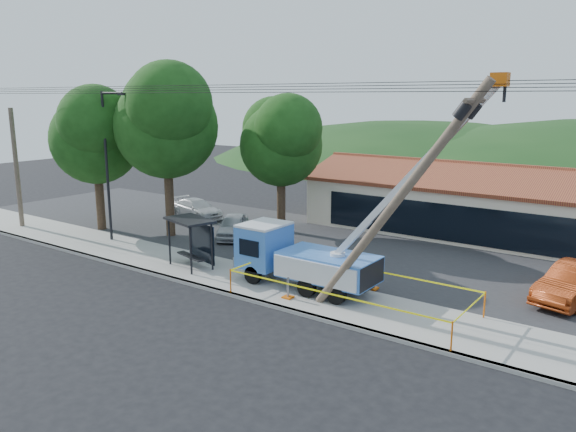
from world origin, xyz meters
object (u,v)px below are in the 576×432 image
(utility_truck, at_px, (304,255))
(bus_shelter, at_px, (193,231))
(car_silver, at_px, (234,239))
(leaning_pole, at_px, (403,194))
(car_red, at_px, (572,303))
(car_white, at_px, (197,219))

(utility_truck, distance_m, bus_shelter, 6.42)
(bus_shelter, height_order, car_silver, bus_shelter)
(bus_shelter, xyz_separation_m, car_silver, (-2.47, 5.89, -2.00))
(utility_truck, height_order, leaning_pole, utility_truck)
(bus_shelter, bearing_deg, car_silver, 127.82)
(car_silver, height_order, car_red, car_red)
(car_white, bearing_deg, leaning_pole, -104.92)
(bus_shelter, distance_m, car_silver, 6.70)
(leaning_pole, height_order, car_red, leaning_pole)
(leaning_pole, bearing_deg, car_silver, 155.62)
(leaning_pole, distance_m, bus_shelter, 12.02)
(leaning_pole, xyz_separation_m, bus_shelter, (-11.58, 0.47, -3.18))
(utility_truck, bearing_deg, leaning_pole, -12.26)
(car_silver, bearing_deg, leaning_pole, -57.62)
(utility_truck, bearing_deg, car_white, 151.47)
(bus_shelter, xyz_separation_m, car_red, (16.76, 6.00, -2.00))
(bus_shelter, relative_size, car_white, 0.63)
(bus_shelter, relative_size, car_silver, 0.69)
(car_white, bearing_deg, bus_shelter, -126.19)
(car_red, height_order, car_white, car_red)
(utility_truck, xyz_separation_m, car_red, (10.38, 5.34, -1.65))
(leaning_pole, relative_size, car_red, 1.89)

